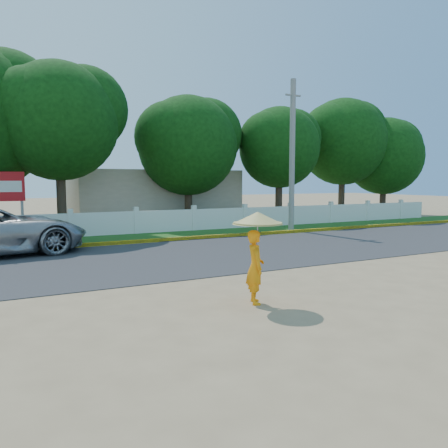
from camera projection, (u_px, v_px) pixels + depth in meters
name	position (u px, v px, depth m)	size (l,w,h in m)	color
ground	(260.00, 282.00, 11.04)	(120.00, 120.00, 0.00)	#9E8460
road	(191.00, 255.00, 15.02)	(60.00, 7.00, 0.02)	#38383A
grass_verge	(145.00, 237.00, 19.67)	(60.00, 3.50, 0.03)	#2D601E
curb	(158.00, 240.00, 18.16)	(40.00, 0.18, 0.16)	yellow
fence	(136.00, 223.00, 20.90)	(40.00, 0.10, 1.10)	silver
building_near	(152.00, 195.00, 28.17)	(10.00, 6.00, 3.20)	#B7AD99
utility_pole	(292.00, 156.00, 21.97)	(0.28, 0.28, 7.58)	gray
monk_with_parasol	(256.00, 244.00, 9.03)	(1.06, 1.06, 1.92)	orange
tree_row	(162.00, 137.00, 24.05)	(40.26, 7.75, 8.85)	#473828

